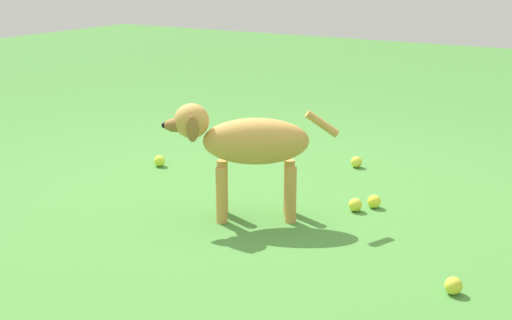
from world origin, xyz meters
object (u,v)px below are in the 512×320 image
Objects in this scene: tennis_ball_4 at (356,162)px; tennis_ball_2 at (159,161)px; tennis_ball_3 at (453,286)px; dog at (246,143)px; tennis_ball_0 at (374,201)px; tennis_ball_1 at (355,205)px.

tennis_ball_2 is at bearing -149.35° from tennis_ball_4.
tennis_ball_3 is at bearing -53.54° from tennis_ball_4.
tennis_ball_3 and tennis_ball_4 have the same top height.
dog reaches higher than tennis_ball_3.
tennis_ball_4 is at bearing 126.46° from tennis_ball_3.
dog is at bearing 165.57° from tennis_ball_3.
dog is at bearing -95.48° from tennis_ball_4.
tennis_ball_3 is (0.61, -0.72, 0.00)m from tennis_ball_0.
dog reaches higher than tennis_ball_4.
tennis_ball_4 is (-0.30, 0.69, 0.00)m from tennis_ball_1.
dog is 0.63m from tennis_ball_1.
tennis_ball_3 is (1.97, -0.73, 0.00)m from tennis_ball_2.
tennis_ball_0 is at bearing -0.47° from tennis_ball_2.
tennis_ball_2 is 2.10m from tennis_ball_3.
tennis_ball_0 is 1.00× the size of tennis_ball_1.
tennis_ball_1 is (0.40, 0.35, -0.33)m from dog.
tennis_ball_1 is 0.92m from tennis_ball_3.
dog is 1.10m from tennis_ball_4.
tennis_ball_3 is at bearing 133.08° from dog.
tennis_ball_4 is (0.99, 0.59, 0.00)m from tennis_ball_2.
tennis_ball_2 and tennis_ball_3 have the same top height.
tennis_ball_3 is (1.08, -0.28, -0.33)m from dog.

